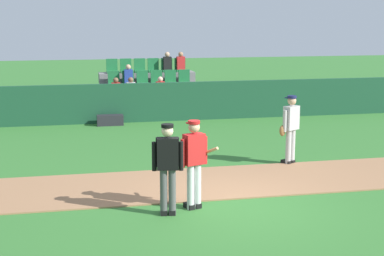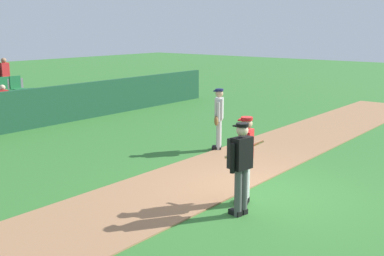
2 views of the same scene
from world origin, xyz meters
name	(u,v)px [view 2 (image 2 of 2)]	position (x,y,z in m)	size (l,w,h in m)	color
ground_plane	(261,193)	(0.00, 0.00, 0.00)	(80.00, 80.00, 0.00)	#33702D
infield_dirt_path	(201,178)	(0.00, 1.59, 0.01)	(28.00, 2.54, 0.03)	#9E704C
dugout_fence	(12,112)	(0.00, 9.56, 0.69)	(20.00, 0.16, 1.39)	#19472D
batter_red_jersey	(246,157)	(-0.69, -0.04, 0.97)	(0.74, 0.68, 1.76)	silver
umpire_home_plate	(241,163)	(-1.25, -0.29, 1.00)	(0.58, 0.35, 1.76)	#4C4C4C
runner_grey_jersey	(219,117)	(2.40, 2.83, 0.96)	(0.64, 0.43, 1.76)	#B2B2B2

